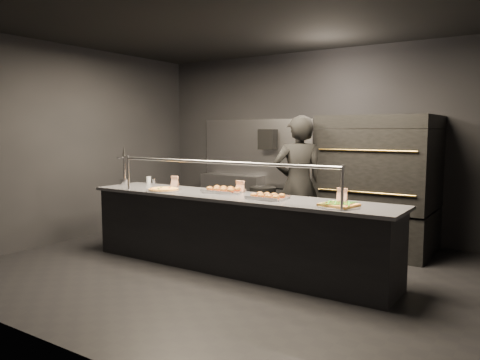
{
  "coord_description": "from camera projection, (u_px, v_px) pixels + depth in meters",
  "views": [
    {
      "loc": [
        3.17,
        -4.68,
        1.71
      ],
      "look_at": [
        -0.04,
        0.2,
        1.09
      ],
      "focal_mm": 35.0,
      "sensor_mm": 36.0,
      "label": 1
    }
  ],
  "objects": [
    {
      "name": "room",
      "position": [
        234.0,
        148.0,
        5.69
      ],
      "size": [
        6.04,
        6.0,
        3.0
      ],
      "color": "black",
      "rests_on": "ground"
    },
    {
      "name": "service_counter",
      "position": [
        234.0,
        232.0,
        5.75
      ],
      "size": [
        4.1,
        0.78,
        1.37
      ],
      "color": "black",
      "rests_on": "ground"
    },
    {
      "name": "pizza_oven",
      "position": [
        379.0,
        183.0,
        6.62
      ],
      "size": [
        1.5,
        1.23,
        1.91
      ],
      "color": "black",
      "rests_on": "ground"
    },
    {
      "name": "prep_shelf",
      "position": [
        232.0,
        199.0,
        8.55
      ],
      "size": [
        1.2,
        0.35,
        0.9
      ],
      "primitive_type": "cube",
      "color": "#99999E",
      "rests_on": "ground"
    },
    {
      "name": "towel_dispenser",
      "position": [
        268.0,
        139.0,
        8.11
      ],
      "size": [
        0.3,
        0.2,
        0.35
      ],
      "primitive_type": "cube",
      "color": "black",
      "rests_on": "room"
    },
    {
      "name": "fire_extinguisher",
      "position": [
        296.0,
        169.0,
        7.87
      ],
      "size": [
        0.14,
        0.14,
        0.51
      ],
      "color": "#B2B2B7",
      "rests_on": "room"
    },
    {
      "name": "beer_tap",
      "position": [
        125.0,
        174.0,
        6.79
      ],
      "size": [
        0.15,
        0.21,
        0.56
      ],
      "color": "silver",
      "rests_on": "service_counter"
    },
    {
      "name": "round_pizza",
      "position": [
        164.0,
        189.0,
        6.13
      ],
      "size": [
        0.45,
        0.45,
        0.03
      ],
      "color": "silver",
      "rests_on": "service_counter"
    },
    {
      "name": "slider_tray_a",
      "position": [
        224.0,
        190.0,
        5.97
      ],
      "size": [
        0.56,
        0.49,
        0.08
      ],
      "color": "silver",
      "rests_on": "service_counter"
    },
    {
      "name": "slider_tray_b",
      "position": [
        268.0,
        197.0,
        5.4
      ],
      "size": [
        0.46,
        0.35,
        0.07
      ],
      "color": "silver",
      "rests_on": "service_counter"
    },
    {
      "name": "square_pizza",
      "position": [
        339.0,
        205.0,
        4.83
      ],
      "size": [
        0.44,
        0.44,
        0.05
      ],
      "color": "silver",
      "rests_on": "service_counter"
    },
    {
      "name": "condiment_jar",
      "position": [
        150.0,
        181.0,
        6.84
      ],
      "size": [
        0.17,
        0.07,
        0.11
      ],
      "color": "silver",
      "rests_on": "service_counter"
    },
    {
      "name": "tent_cards",
      "position": [
        246.0,
        187.0,
        5.93
      ],
      "size": [
        2.59,
        0.04,
        0.15
      ],
      "color": "white",
      "rests_on": "service_counter"
    },
    {
      "name": "trash_bin",
      "position": [
        263.0,
        209.0,
        7.94
      ],
      "size": [
        0.45,
        0.45,
        0.75
      ],
      "primitive_type": "cylinder",
      "color": "black",
      "rests_on": "ground"
    },
    {
      "name": "worker",
      "position": [
        298.0,
        185.0,
        6.49
      ],
      "size": [
        0.83,
        0.79,
        1.91
      ],
      "primitive_type": "imported",
      "rotation": [
        0.0,
        0.0,
        3.79
      ],
      "color": "black",
      "rests_on": "ground"
    }
  ]
}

